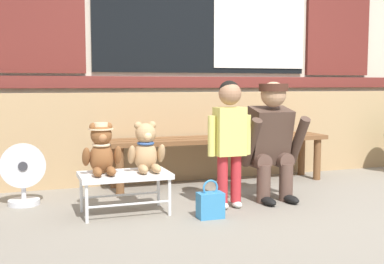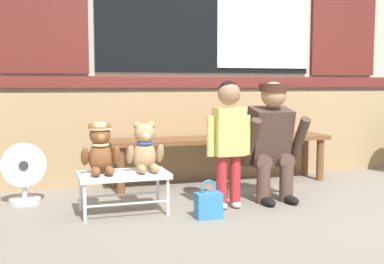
% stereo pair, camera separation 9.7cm
% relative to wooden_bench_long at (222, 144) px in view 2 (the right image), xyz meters
% --- Properties ---
extents(ground_plane, '(60.00, 60.00, 0.00)m').
position_rel_wooden_bench_long_xyz_m(ground_plane, '(0.14, -1.06, -0.37)').
color(ground_plane, gray).
extents(brick_low_wall, '(7.54, 0.25, 0.85)m').
position_rel_wooden_bench_long_xyz_m(brick_low_wall, '(0.14, 0.37, 0.05)').
color(brick_low_wall, tan).
rests_on(brick_low_wall, ground).
extents(wooden_bench_long, '(2.10, 0.40, 0.44)m').
position_rel_wooden_bench_long_xyz_m(wooden_bench_long, '(0.00, 0.00, 0.00)').
color(wooden_bench_long, brown).
rests_on(wooden_bench_long, ground).
extents(small_display_bench, '(0.64, 0.36, 0.30)m').
position_rel_wooden_bench_long_xyz_m(small_display_bench, '(-1.06, -0.77, -0.11)').
color(small_display_bench, silver).
rests_on(small_display_bench, ground).
extents(teddy_bear_with_hat, '(0.28, 0.27, 0.36)m').
position_rel_wooden_bench_long_xyz_m(teddy_bear_with_hat, '(-1.22, -0.77, 0.10)').
color(teddy_bear_with_hat, brown).
rests_on(teddy_bear_with_hat, small_display_bench).
extents(teddy_bear_plain, '(0.28, 0.26, 0.36)m').
position_rel_wooden_bench_long_xyz_m(teddy_bear_plain, '(-0.90, -0.77, 0.09)').
color(teddy_bear_plain, tan).
rests_on(teddy_bear_plain, small_display_bench).
extents(child_standing, '(0.35, 0.18, 0.96)m').
position_rel_wooden_bench_long_xyz_m(child_standing, '(-0.28, -0.85, 0.22)').
color(child_standing, '#B7282D').
rests_on(child_standing, ground).
extents(adult_crouching, '(0.50, 0.49, 0.95)m').
position_rel_wooden_bench_long_xyz_m(adult_crouching, '(0.15, -0.72, 0.11)').
color(adult_crouching, brown).
rests_on(adult_crouching, ground).
extents(handbag_on_ground, '(0.18, 0.11, 0.27)m').
position_rel_wooden_bench_long_xyz_m(handbag_on_ground, '(-0.52, -1.08, -0.28)').
color(handbag_on_ground, teal).
rests_on(handbag_on_ground, ground).
extents(floor_fan, '(0.34, 0.24, 0.48)m').
position_rel_wooden_bench_long_xyz_m(floor_fan, '(-1.74, -0.26, -0.13)').
color(floor_fan, silver).
rests_on(floor_fan, ground).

